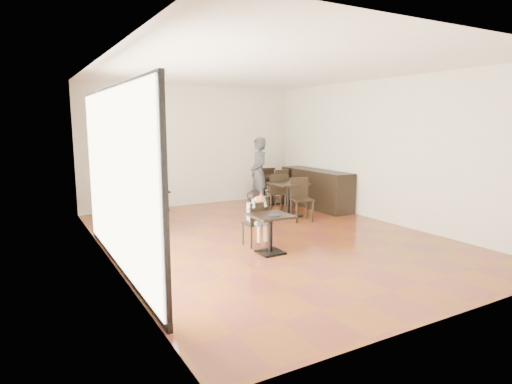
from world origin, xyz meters
TOP-DOWN VIEW (x-y plane):
  - floor at (0.00, 0.00)m, footprint 6.00×8.00m
  - ceiling at (0.00, 0.00)m, footprint 6.00×8.00m
  - wall_back at (0.00, 4.00)m, footprint 6.00×0.01m
  - wall_front at (0.00, -4.00)m, footprint 6.00×0.01m
  - wall_left at (-3.00, 0.00)m, footprint 0.01×8.00m
  - wall_right at (3.00, 0.00)m, footprint 0.01×8.00m
  - storefront_window at (-2.97, -0.50)m, footprint 0.04×4.50m
  - child_table at (-0.53, -0.89)m, footprint 0.64×0.64m
  - child_chair at (-0.53, -0.34)m, footprint 0.37×0.37m
  - child at (-0.53, -0.34)m, footprint 0.37×0.52m
  - plate at (-0.53, -0.99)m, footprint 0.23×0.23m
  - pizza_slice at (-0.53, -0.53)m, footprint 0.24×0.18m
  - adult_patron at (1.34, 2.75)m, footprint 0.54×0.73m
  - cafe_table_mid at (1.38, 1.42)m, footprint 0.94×0.94m
  - cafe_table_left at (-1.84, 1.96)m, footprint 0.86×0.86m
  - cafe_table_back at (1.92, 3.05)m, footprint 0.87×0.87m
  - chair_mid_a at (1.38, 1.97)m, footprint 0.54×0.54m
  - chair_mid_b at (1.38, 0.87)m, footprint 0.54×0.54m
  - chair_left_a at (-1.84, 2.51)m, footprint 0.49×0.49m
  - chair_left_b at (-1.84, 1.41)m, footprint 0.49×0.49m
  - chair_back_a at (1.99, 3.50)m, footprint 0.50×0.50m
  - chair_back_b at (1.99, 2.50)m, footprint 0.50×0.50m
  - service_counter at (2.65, 2.00)m, footprint 0.60×2.40m

SIDE VIEW (x-z plane):
  - floor at x=0.00m, z-range -0.01..0.01m
  - child_table at x=-0.53m, z-range 0.00..0.68m
  - cafe_table_back at x=1.92m, z-range 0.00..0.81m
  - cafe_table_mid at x=1.38m, z-range 0.00..0.82m
  - cafe_table_left at x=-1.84m, z-range 0.00..0.82m
  - child_chair at x=-0.53m, z-range 0.00..0.82m
  - chair_back_a at x=1.99m, z-range 0.00..0.97m
  - chair_back_b at x=1.99m, z-range 0.00..0.97m
  - chair_mid_a at x=1.38m, z-range 0.00..0.98m
  - chair_mid_b at x=1.38m, z-range 0.00..0.98m
  - chair_left_a at x=-1.84m, z-range 0.00..0.98m
  - chair_left_b at x=-1.84m, z-range 0.00..0.98m
  - service_counter at x=2.65m, z-range 0.00..1.00m
  - child at x=-0.53m, z-range 0.00..1.03m
  - plate at x=-0.53m, z-range 0.68..0.70m
  - pizza_slice at x=-0.53m, z-range 0.87..0.92m
  - adult_patron at x=1.34m, z-range 0.00..1.85m
  - storefront_window at x=-2.97m, z-range 0.10..2.70m
  - wall_back at x=0.00m, z-range 0.00..3.20m
  - wall_front at x=0.00m, z-range 0.00..3.20m
  - wall_left at x=-3.00m, z-range 0.00..3.20m
  - wall_right at x=3.00m, z-range 0.00..3.20m
  - ceiling at x=0.00m, z-range 3.20..3.21m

